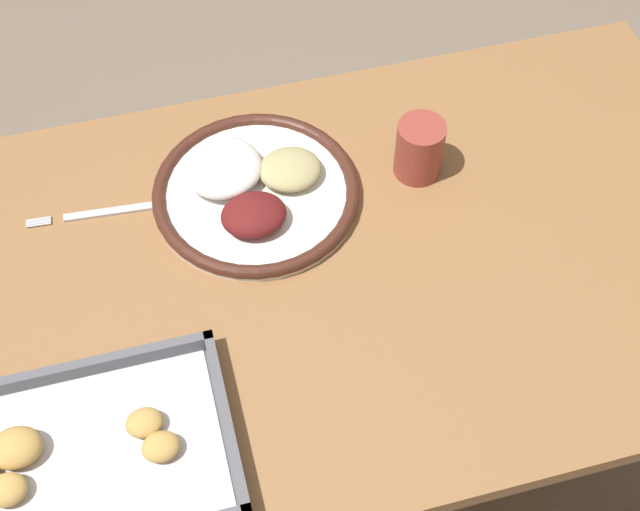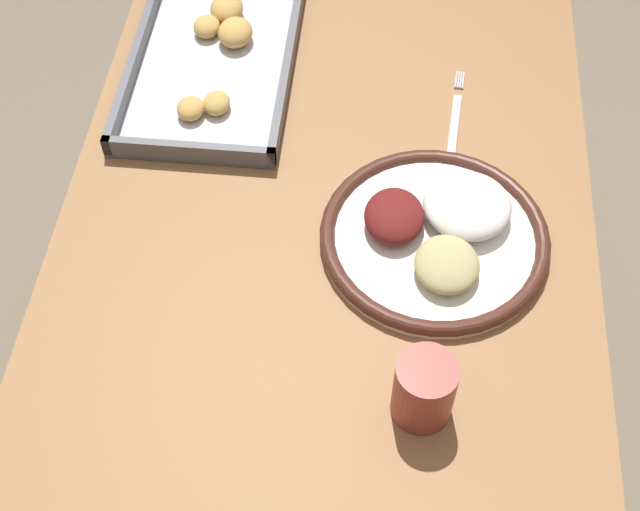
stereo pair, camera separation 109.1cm
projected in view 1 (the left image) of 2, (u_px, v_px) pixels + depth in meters
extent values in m
plane|color=#7A6B59|center=(331.00, 473.00, 1.85)|extent=(8.00, 8.00, 0.00)
cube|color=olive|center=(337.00, 270.00, 1.23)|extent=(1.20, 0.71, 0.03)
cylinder|color=olive|center=(557.00, 198.00, 1.79)|extent=(0.06, 0.06, 0.74)
cylinder|color=olive|center=(1.00, 318.00, 1.63)|extent=(0.06, 0.06, 0.74)
cylinder|color=white|center=(256.00, 194.00, 1.28)|extent=(0.29, 0.29, 0.01)
torus|color=#472319|center=(256.00, 191.00, 1.27)|extent=(0.30, 0.30, 0.02)
ellipsoid|color=white|center=(222.00, 167.00, 1.27)|extent=(0.11, 0.11, 0.04)
ellipsoid|color=maroon|center=(254.00, 215.00, 1.22)|extent=(0.09, 0.08, 0.04)
ellipsoid|color=tan|center=(290.00, 169.00, 1.27)|extent=(0.09, 0.08, 0.03)
cube|color=silver|center=(124.00, 210.00, 1.26)|extent=(0.17, 0.02, 0.00)
cylinder|color=silver|center=(38.00, 219.00, 1.25)|extent=(0.04, 0.01, 0.00)
cylinder|color=silver|center=(38.00, 221.00, 1.25)|extent=(0.04, 0.01, 0.00)
cylinder|color=silver|center=(38.00, 223.00, 1.25)|extent=(0.04, 0.01, 0.00)
cylinder|color=silver|center=(38.00, 225.00, 1.25)|extent=(0.04, 0.01, 0.00)
cube|color=#595960|center=(69.00, 465.00, 1.05)|extent=(0.39, 0.24, 0.01)
cube|color=silver|center=(68.00, 464.00, 1.04)|extent=(0.36, 0.22, 0.00)
cube|color=#595960|center=(57.00, 374.00, 1.10)|extent=(0.39, 0.01, 0.03)
cube|color=#595960|center=(227.00, 421.00, 1.06)|extent=(0.01, 0.24, 0.03)
ellipsoid|color=tan|center=(161.00, 447.00, 1.04)|extent=(0.05, 0.04, 0.03)
ellipsoid|color=tan|center=(16.00, 448.00, 1.04)|extent=(0.06, 0.05, 0.03)
ellipsoid|color=tan|center=(7.00, 490.00, 1.01)|extent=(0.05, 0.04, 0.03)
ellipsoid|color=tan|center=(144.00, 423.00, 1.06)|extent=(0.05, 0.04, 0.02)
cylinder|color=#993D33|center=(419.00, 149.00, 1.27)|extent=(0.07, 0.07, 0.09)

